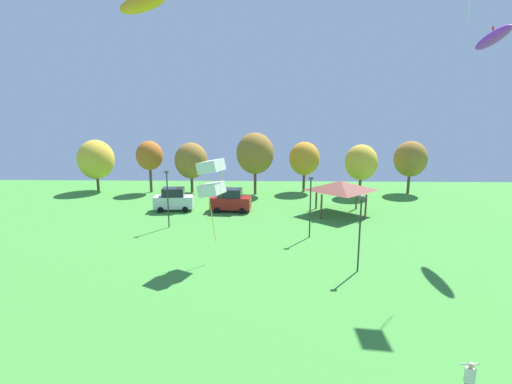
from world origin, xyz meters
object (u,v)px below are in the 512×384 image
Objects in this scene: kite_flying_6 at (493,38)px; treeline_tree_6 at (410,159)px; kite_flying_2 at (211,178)px; treeline_tree_4 at (304,159)px; person_standing_near_foreground at (469,379)px; kite_flying_10 at (142,3)px; parked_car_leftmost at (174,200)px; treeline_tree_2 at (191,161)px; treeline_tree_5 at (361,162)px; light_post_0 at (360,229)px; light_post_1 at (168,195)px; light_post_2 at (310,203)px; park_pavilion at (341,186)px; treeline_tree_0 at (96,160)px; treeline_tree_3 at (255,153)px; treeline_tree_1 at (149,156)px; parked_car_second_from_left at (231,200)px.

kite_flying_6 is 21.82m from treeline_tree_6.
treeline_tree_4 is at bearing 69.91° from kite_flying_2.
person_standing_near_foreground is 27.79m from kite_flying_6.
kite_flying_10 is 26.34m from parked_car_leftmost.
treeline_tree_2 reaches higher than parked_car_leftmost.
treeline_tree_4 is 7.39m from treeline_tree_5.
light_post_1 is at bearing 147.33° from light_post_0.
light_post_0 is 18.65m from light_post_1.
park_pavilion is at bearing 63.11° from light_post_2.
kite_flying_6 is 46.82m from treeline_tree_0.
parked_car_leftmost is 30.90m from treeline_tree_6.
treeline_tree_5 is at bearing -1.93° from treeline_tree_3.
light_post_2 is 33.04m from treeline_tree_0.
light_post_1 is 0.82× the size of treeline_tree_2.
treeline_tree_3 reaches higher than treeline_tree_5.
kite_flying_6 is 0.69× the size of treeline_tree_2.
kite_flying_10 reaches higher than treeline_tree_2.
treeline_tree_0 reaches higher than treeline_tree_5.
treeline_tree_2 is (-17.81, 38.43, 3.30)m from person_standing_near_foreground.
treeline_tree_1 is (-11.50, 24.09, -1.35)m from kite_flying_2.
kite_flying_10 is at bearing -99.38° from treeline_tree_3.
person_standing_near_foreground is 0.32× the size of light_post_2.
treeline_tree_4 reaches higher than treeline_tree_2.
treeline_tree_0 is 41.90m from treeline_tree_6.
person_standing_near_foreground is 0.39× the size of parked_car_second_from_left.
kite_flying_10 is (-24.46, -12.81, -0.29)m from kite_flying_6.
light_post_0 is (10.30, -16.18, 1.86)m from parked_car_second_from_left.
treeline_tree_4 is at bearing 124.67° from kite_flying_6.
light_post_1 is (-15.70, 10.07, 0.04)m from light_post_0.
kite_flying_6 is 0.67× the size of treeline_tree_1.
treeline_tree_5 is at bearing 109.80° from kite_flying_6.
parked_car_leftmost is (-6.24, 14.43, -5.03)m from kite_flying_2.
treeline_tree_2 is at bearing 122.29° from light_post_0.
kite_flying_2 reaches higher than treeline_tree_4.
kite_flying_2 is 1.36× the size of parked_car_second_from_left.
treeline_tree_0 reaches higher than treeline_tree_2.
treeline_tree_4 is at bearing 92.81° from light_post_0.
parked_car_second_from_left is (-11.77, 28.73, 0.24)m from person_standing_near_foreground.
kite_flying_10 is 0.51× the size of treeline_tree_6.
light_post_1 is at bearing -126.84° from parked_car_second_from_left.
treeline_tree_2 is 0.83× the size of treeline_tree_3.
treeline_tree_3 is at bearing 83.68° from kite_flying_2.
treeline_tree_2 reaches higher than light_post_1.
light_post_1 is at bearing -85.96° from parked_car_leftmost.
treeline_tree_2 reaches higher than light_post_0.
park_pavilion is (11.90, 13.54, -3.20)m from kite_flying_2.
treeline_tree_1 is at bearing 111.29° from light_post_1.
kite_flying_10 reaches higher than treeline_tree_5.
treeline_tree_1 is (-5.26, 9.65, 3.68)m from parked_car_leftmost.
treeline_tree_1 is (-11.60, 9.81, 3.69)m from parked_car_second_from_left.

